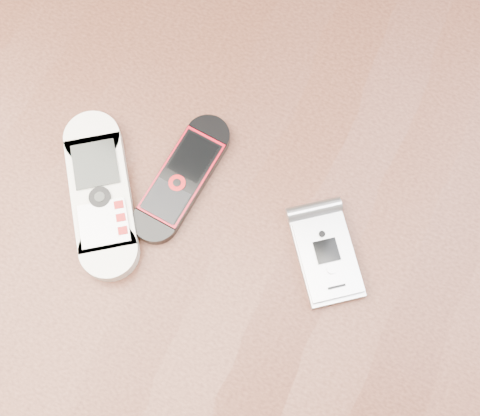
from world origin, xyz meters
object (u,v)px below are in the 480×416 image
object	(u,v)px
table	(236,238)
motorola_razr	(327,255)
nokia_white	(101,194)
nokia_black_red	(182,178)

from	to	relation	value
table	motorola_razr	size ratio (longest dim) A/B	12.67
nokia_white	nokia_black_red	bearing A→B (deg)	1.00
nokia_white	motorola_razr	world-z (taller)	nokia_white
nokia_white	motorola_razr	bearing A→B (deg)	-26.98
table	nokia_black_red	world-z (taller)	nokia_black_red
table	nokia_white	distance (m)	0.17
table	nokia_black_red	xyz separation A→B (m)	(-0.05, 0.00, 0.11)
nokia_white	motorola_razr	size ratio (longest dim) A/B	1.67
motorola_razr	nokia_black_red	bearing A→B (deg)	137.47
nokia_black_red	nokia_white	bearing A→B (deg)	-138.46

